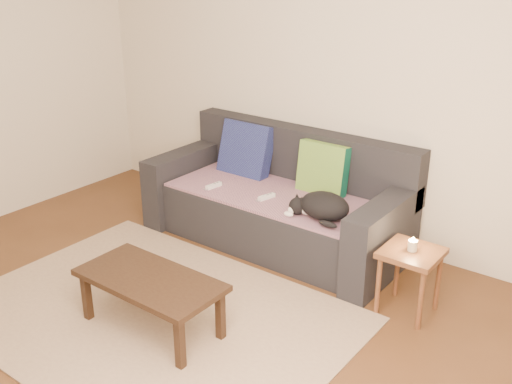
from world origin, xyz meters
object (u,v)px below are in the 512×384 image
sofa (279,204)px  wii_remote_b (267,197)px  cat (322,206)px  side_table (411,261)px  coffee_table (150,284)px  wii_remote_a (214,186)px

sofa → wii_remote_b: sofa is taller
sofa → wii_remote_b: 0.26m
wii_remote_b → cat: bearing=-82.4°
side_table → coffee_table: (-1.19, -1.15, -0.05)m
wii_remote_a → coffee_table: bearing=-148.8°
side_table → sofa: bearing=164.1°
cat → wii_remote_b: size_ratio=3.27×
cat → wii_remote_a: cat is taller
coffee_table → wii_remote_b: bearing=92.9°
side_table → coffee_table: bearing=-135.9°
side_table → coffee_table: side_table is taller
cat → wii_remote_a: bearing=-161.4°
wii_remote_b → coffee_table: wii_remote_b is taller
wii_remote_b → side_table: bearing=-83.0°
wii_remote_a → cat: bearing=-82.2°
sofa → wii_remote_a: (-0.45, -0.28, 0.15)m
wii_remote_b → coffee_table: bearing=-163.1°
sofa → side_table: (1.29, -0.37, 0.06)m
wii_remote_a → wii_remote_b: size_ratio=1.00×
cat → sofa: bearing=172.2°
wii_remote_b → side_table: 1.26m
side_table → wii_remote_b: bearing=173.1°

